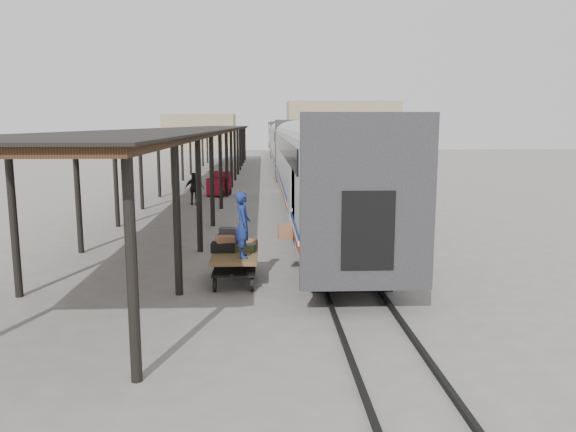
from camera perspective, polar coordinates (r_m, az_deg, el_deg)
The scene contains 11 objects.
ground at distance 16.86m, azimuth -5.42°, elevation -5.86°, with size 160.00×160.00×0.00m, color slate.
train at distance 50.12m, azimuth 0.13°, elevation 7.39°, with size 3.45×76.01×4.01m.
canopy at distance 40.47m, azimuth -8.69°, elevation 8.68°, with size 4.90×64.30×4.15m.
rails at distance 50.49m, azimuth 0.13°, elevation 4.41°, with size 1.54×150.00×0.12m.
building_far at distance 95.16m, azimuth 5.47°, elevation 9.07°, with size 18.00×10.00×8.00m, color tan.
building_left at distance 98.85m, azimuth -8.94°, elevation 8.43°, with size 12.00×8.00×6.00m, color tan.
baggage_cart at distance 15.89m, azimuth -5.38°, elevation -4.39°, with size 1.26×2.41×0.86m.
suitcase_stack at distance 16.13m, azimuth -5.79°, elevation -2.65°, with size 1.30×1.12×0.60m.
luggage_tug at distance 34.91m, azimuth -6.98°, elevation 3.15°, with size 1.47×1.90×1.47m.
porter at distance 15.02m, azimuth -4.61°, elevation -0.88°, with size 0.65×0.43×1.78m, color navy.
pedestrian at distance 31.17m, azimuth -9.50°, elevation 2.74°, with size 1.04×0.43×1.78m, color black.
Camera 1 is at (0.87, -16.24, 4.41)m, focal length 35.00 mm.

